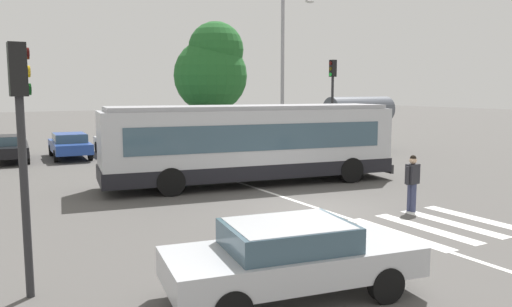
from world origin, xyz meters
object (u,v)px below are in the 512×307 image
object	(u,v)px
foreground_sedan	(291,255)
traffic_light_far_corner	(332,93)
parked_car_silver	(117,141)
background_tree_right	(212,68)
traffic_light_near_corner	(21,129)
parked_car_charcoal	(201,137)
twin_arm_street_lamp	(283,57)
parked_car_teal	(163,139)
bus_stop_shelter	(359,111)
city_transit_bus	(250,143)
pedestrian_crossing_street	(412,180)
parked_car_black	(8,147)
parked_car_blue	(70,144)

from	to	relation	value
foreground_sedan	traffic_light_far_corner	xyz separation A→B (m)	(12.56, 14.49, 2.72)
parked_car_silver	background_tree_right	world-z (taller)	background_tree_right
foreground_sedan	traffic_light_near_corner	distance (m)	5.13
parked_car_charcoal	traffic_light_near_corner	bearing A→B (deg)	-121.95
parked_car_silver	twin_arm_street_lamp	size ratio (longest dim) A/B	0.51
foreground_sedan	traffic_light_far_corner	size ratio (longest dim) A/B	0.90
parked_car_teal	traffic_light_near_corner	distance (m)	21.54
traffic_light_far_corner	bus_stop_shelter	xyz separation A→B (m)	(3.16, 1.38, -1.07)
parked_car_charcoal	bus_stop_shelter	size ratio (longest dim) A/B	1.04
parked_car_teal	parked_car_charcoal	world-z (taller)	same
city_transit_bus	parked_car_charcoal	size ratio (longest dim) A/B	2.57
parked_car_silver	city_transit_bus	bearing A→B (deg)	-79.93
parked_car_teal	parked_car_charcoal	xyz separation A→B (m)	(2.49, -0.00, 0.00)
pedestrian_crossing_street	foreground_sedan	bearing A→B (deg)	-153.15
parked_car_black	traffic_light_far_corner	world-z (taller)	traffic_light_far_corner
city_transit_bus	background_tree_right	bearing A→B (deg)	70.20
parked_car_charcoal	foreground_sedan	bearing A→B (deg)	-110.33
parked_car_black	traffic_light_near_corner	bearing A→B (deg)	-93.50
parked_car_blue	bus_stop_shelter	xyz separation A→B (m)	(15.60, -5.34, 1.65)
parked_car_charcoal	parked_car_blue	bearing A→B (deg)	-177.70
parked_car_black	twin_arm_street_lamp	xyz separation A→B (m)	(13.95, -4.17, 4.76)
parked_car_blue	parked_car_charcoal	distance (m)	7.86
foreground_sedan	parked_car_teal	xyz separation A→B (m)	(5.49, 21.52, 0.00)
traffic_light_near_corner	twin_arm_street_lamp	world-z (taller)	twin_arm_street_lamp
foreground_sedan	twin_arm_street_lamp	size ratio (longest dim) A/B	0.53
city_transit_bus	traffic_light_far_corner	xyz separation A→B (m)	(7.77, 4.68, 1.90)
parked_car_black	parked_car_teal	world-z (taller)	same
pedestrian_crossing_street	parked_car_blue	xyz separation A→B (m)	(-6.61, 17.80, -0.20)
parked_car_silver	bus_stop_shelter	xyz separation A→B (m)	(13.01, -5.63, 1.65)
twin_arm_street_lamp	parked_car_charcoal	bearing A→B (deg)	126.04
city_transit_bus	traffic_light_near_corner	distance (m)	11.64
bus_stop_shelter	parked_car_teal	bearing A→B (deg)	151.08
city_transit_bus	foreground_sedan	bearing A→B (deg)	-116.00
parked_car_black	traffic_light_far_corner	distance (m)	17.08
traffic_light_near_corner	traffic_light_far_corner	size ratio (longest dim) A/B	0.85
city_transit_bus	traffic_light_far_corner	distance (m)	9.27
pedestrian_crossing_street	foreground_sedan	world-z (taller)	pedestrian_crossing_street
parked_car_silver	parked_car_charcoal	world-z (taller)	same
parked_car_blue	bus_stop_shelter	distance (m)	16.57
city_transit_bus	traffic_light_far_corner	bearing A→B (deg)	31.04
parked_car_black	parked_car_charcoal	xyz separation A→B (m)	(10.81, 0.14, 0.00)
foreground_sedan	parked_car_teal	bearing A→B (deg)	75.69
twin_arm_street_lamp	city_transit_bus	bearing A→B (deg)	-130.56
parked_car_charcoal	bus_stop_shelter	xyz separation A→B (m)	(7.75, -5.65, 1.65)
foreground_sedan	parked_car_black	bearing A→B (deg)	97.55
traffic_light_far_corner	bus_stop_shelter	distance (m)	3.61
parked_car_silver	parked_car_teal	distance (m)	2.78
foreground_sedan	traffic_light_near_corner	xyz separation A→B (m)	(-4.00, 2.32, 2.23)
parked_car_blue	parked_car_teal	size ratio (longest dim) A/B	0.99
traffic_light_near_corner	background_tree_right	distance (m)	25.52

